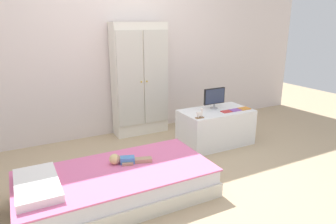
% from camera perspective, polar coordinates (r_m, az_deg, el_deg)
% --- Properties ---
extents(ground_plane, '(10.00, 10.00, 0.02)m').
position_cam_1_polar(ground_plane, '(3.15, 0.87, -12.56)').
color(ground_plane, tan).
extents(back_wall, '(6.40, 0.05, 2.70)m').
position_cam_1_polar(back_wall, '(4.21, -9.64, 14.00)').
color(back_wall, silver).
rests_on(back_wall, ground_plane).
extents(bed, '(1.69, 0.84, 0.27)m').
position_cam_1_polar(bed, '(2.81, -9.50, -13.30)').
color(bed, silver).
rests_on(bed, ground_plane).
extents(pillow, '(0.32, 0.60, 0.06)m').
position_cam_1_polar(pillow, '(2.63, -23.41, -12.44)').
color(pillow, white).
rests_on(pillow, bed).
extents(doll, '(0.39, 0.19, 0.10)m').
position_cam_1_polar(doll, '(2.85, -8.53, -8.84)').
color(doll, '#4C84C6').
rests_on(doll, bed).
extents(wardrobe, '(0.75, 0.29, 1.52)m').
position_cam_1_polar(wardrobe, '(4.19, -5.30, 6.07)').
color(wardrobe, white).
rests_on(wardrobe, ground_plane).
extents(tv_stand, '(0.90, 0.51, 0.45)m').
position_cam_1_polar(tv_stand, '(3.95, 8.93, -2.83)').
color(tv_stand, white).
rests_on(tv_stand, ground_plane).
extents(tv_monitor, '(0.31, 0.10, 0.27)m').
position_cam_1_polar(tv_monitor, '(3.92, 8.72, 2.84)').
color(tv_monitor, '#99999E').
rests_on(tv_monitor, tv_stand).
extents(rocking_horse_toy, '(0.10, 0.04, 0.12)m').
position_cam_1_polar(rocking_horse_toy, '(3.52, 6.10, -0.23)').
color(rocking_horse_toy, '#8E6642').
rests_on(rocking_horse_toy, tv_stand).
extents(book_red, '(0.12, 0.09, 0.01)m').
position_cam_1_polar(book_red, '(3.83, 10.91, 0.10)').
color(book_red, '#CC3838').
rests_on(book_red, tv_stand).
extents(book_purple, '(0.14, 0.09, 0.01)m').
position_cam_1_polar(book_purple, '(3.91, 12.47, 0.36)').
color(book_purple, '#8E51B2').
rests_on(book_purple, tv_stand).
extents(book_orange, '(0.15, 0.11, 0.01)m').
position_cam_1_polar(book_orange, '(4.01, 14.11, 0.64)').
color(book_orange, orange).
rests_on(book_orange, tv_stand).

